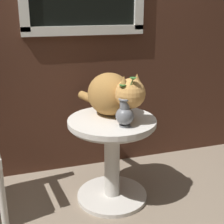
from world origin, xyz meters
TOP-DOWN VIEW (x-y plane):
  - ground_plane at (0.00, 0.00)m, footprint 6.00×6.00m
  - back_wall at (0.00, 0.81)m, footprint 4.00×0.07m
  - wicker_side_table at (0.18, 0.25)m, footprint 0.60×0.60m
  - cat at (0.20, 0.31)m, footprint 0.38×0.66m
  - pewter_vase_with_ivy at (0.21, 0.10)m, footprint 0.12×0.11m

SIDE VIEW (x-z plane):
  - ground_plane at x=0.00m, z-range 0.00..0.00m
  - wicker_side_table at x=0.18m, z-range 0.10..0.71m
  - pewter_vase_with_ivy at x=0.21m, z-range 0.54..0.86m
  - cat at x=0.20m, z-range 0.60..0.92m
  - back_wall at x=0.00m, z-range 0.01..2.61m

